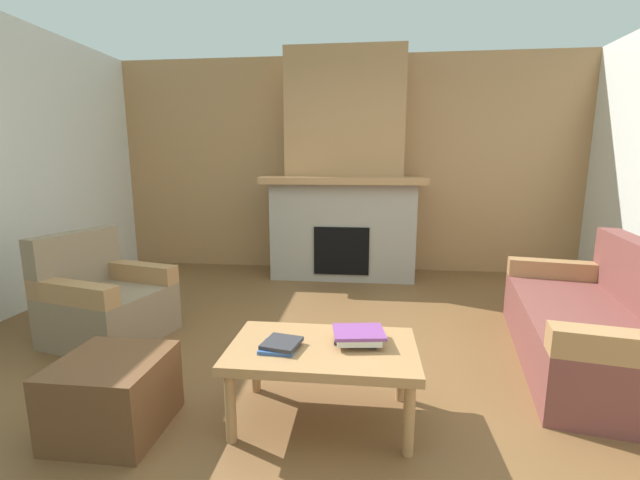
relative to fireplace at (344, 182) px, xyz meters
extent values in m
plane|color=brown|center=(0.00, -2.62, -1.16)|extent=(9.00, 9.00, 0.00)
cube|color=#A87A4C|center=(0.00, 0.38, 0.19)|extent=(6.00, 0.12, 2.70)
cube|color=gray|center=(0.00, -0.03, -0.59)|extent=(1.70, 0.70, 1.15)
cube|color=black|center=(0.00, -0.36, -0.78)|extent=(0.64, 0.08, 0.56)
cube|color=#A87A4C|center=(0.00, -0.08, 0.03)|extent=(1.90, 0.82, 0.08)
cube|color=#A87A4C|center=(0.00, 0.07, 0.80)|extent=(1.40, 0.50, 1.47)
cube|color=brown|center=(1.82, -2.19, -0.96)|extent=(1.16, 1.93, 0.40)
cube|color=#A87A4C|center=(1.98, -1.39, -0.69)|extent=(0.86, 0.32, 0.15)
cube|color=#847056|center=(-1.74, -2.17, -0.96)|extent=(0.92, 0.92, 0.40)
cube|color=#847056|center=(-2.04, -2.10, -0.54)|extent=(0.32, 0.77, 0.45)
cube|color=#A87A4C|center=(-1.81, -2.47, -0.69)|extent=(0.77, 0.32, 0.15)
cube|color=#A87A4C|center=(-1.66, -1.87, -0.69)|extent=(0.77, 0.32, 0.15)
cube|color=#A87A4C|center=(0.06, -3.05, -0.76)|extent=(1.00, 0.60, 0.05)
cylinder|color=#A87A4C|center=(-0.38, -3.29, -0.97)|extent=(0.06, 0.06, 0.38)
cylinder|color=#A87A4C|center=(0.50, -3.29, -0.97)|extent=(0.06, 0.06, 0.38)
cylinder|color=#A87A4C|center=(-0.38, -2.81, -0.97)|extent=(0.06, 0.06, 0.38)
cylinder|color=#A87A4C|center=(0.50, -2.81, -0.97)|extent=(0.06, 0.06, 0.38)
cube|color=brown|center=(-1.02, -3.26, -0.96)|extent=(0.52, 0.52, 0.40)
cube|color=#335699|center=(-0.16, -3.11, -0.72)|extent=(0.19, 0.18, 0.02)
cube|color=#2D2D33|center=(-0.15, -3.10, -0.70)|extent=(0.22, 0.22, 0.02)
cube|color=#2D2D33|center=(0.24, -2.97, -0.72)|extent=(0.24, 0.18, 0.02)
cube|color=beige|center=(0.25, -2.99, -0.69)|extent=(0.26, 0.25, 0.03)
cube|color=#7A3D84|center=(0.25, -2.99, -0.67)|extent=(0.30, 0.25, 0.02)
camera|label=1|loc=(0.28, -5.12, 0.23)|focal=23.38mm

